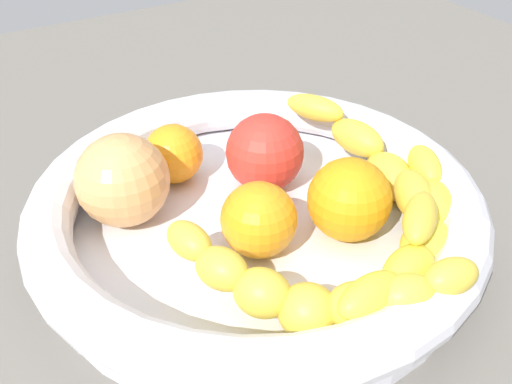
% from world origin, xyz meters
% --- Properties ---
extents(kitchen_counter, '(1.20, 1.20, 0.03)m').
position_xyz_m(kitchen_counter, '(0.00, 0.00, 0.01)').
color(kitchen_counter, slate).
rests_on(kitchen_counter, ground).
extents(fruit_bowl, '(0.36, 0.36, 0.06)m').
position_xyz_m(fruit_bowl, '(0.00, 0.00, 0.06)').
color(fruit_bowl, silver).
rests_on(fruit_bowl, kitchen_counter).
extents(banana_draped_left, '(0.23, 0.10, 0.06)m').
position_xyz_m(banana_draped_left, '(0.02, 0.11, 0.08)').
color(banana_draped_left, yellow).
rests_on(banana_draped_left, fruit_bowl).
extents(banana_draped_right, '(0.15, 0.16, 0.05)m').
position_xyz_m(banana_draped_right, '(0.11, -0.02, 0.08)').
color(banana_draped_right, yellow).
rests_on(banana_draped_right, fruit_bowl).
extents(banana_arching_top, '(0.13, 0.18, 0.05)m').
position_xyz_m(banana_arching_top, '(0.10, 0.08, 0.08)').
color(banana_arching_top, yellow).
rests_on(banana_arching_top, fruit_bowl).
extents(orange_front, '(0.06, 0.06, 0.06)m').
position_xyz_m(orange_front, '(0.03, -0.02, 0.08)').
color(orange_front, orange).
rests_on(orange_front, fruit_bowl).
extents(orange_mid_left, '(0.06, 0.06, 0.06)m').
position_xyz_m(orange_mid_left, '(0.05, 0.05, 0.08)').
color(orange_mid_left, orange).
rests_on(orange_mid_left, fruit_bowl).
extents(orange_mid_right, '(0.05, 0.05, 0.05)m').
position_xyz_m(orange_mid_right, '(-0.09, -0.03, 0.08)').
color(orange_mid_right, orange).
rests_on(orange_mid_right, fruit_bowl).
extents(peach_blush, '(0.07, 0.07, 0.07)m').
position_xyz_m(peach_blush, '(-0.06, -0.09, 0.09)').
color(peach_blush, '#E6A461').
rests_on(peach_blush, fruit_bowl).
extents(tomato_red, '(0.07, 0.07, 0.07)m').
position_xyz_m(tomato_red, '(-0.04, 0.03, 0.08)').
color(tomato_red, red).
rests_on(tomato_red, fruit_bowl).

